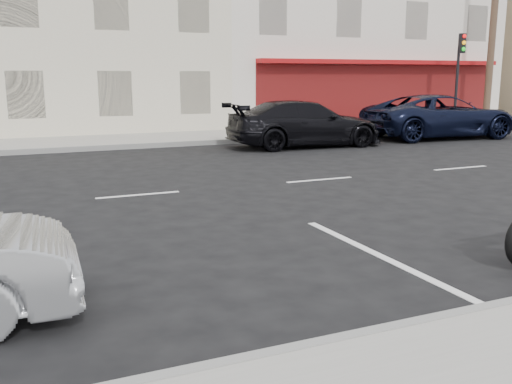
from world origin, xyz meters
TOP-DOWN VIEW (x-y plane):
  - ground at (0.00, 0.00)m, footprint 120.00×120.00m
  - utility_pole at (15.50, 8.60)m, footprint 1.80×0.30m
  - traffic_light at (13.50, 8.33)m, footprint 0.26×0.30m
  - fire_hydrant at (12.00, 8.50)m, footprint 0.20×0.20m
  - suv_far at (10.30, 5.66)m, footprint 5.84×3.06m
  - car_far at (4.55, 5.38)m, footprint 5.14×2.31m

SIDE VIEW (x-z plane):
  - ground at x=0.00m, z-range 0.00..0.00m
  - fire_hydrant at x=12.00m, z-range 0.17..0.89m
  - car_far at x=4.55m, z-range 0.00..1.46m
  - suv_far at x=10.30m, z-range 0.00..1.57m
  - traffic_light at x=13.50m, z-range 0.66..4.46m
  - utility_pole at x=15.50m, z-range 0.24..9.24m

